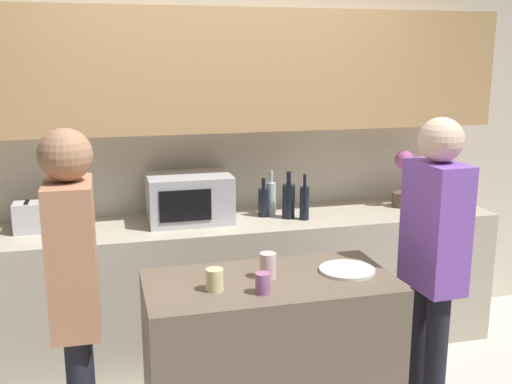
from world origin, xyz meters
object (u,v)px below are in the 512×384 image
at_px(person_center, 433,253).
at_px(toaster, 37,217).
at_px(microwave, 189,198).
at_px(cup_0, 263,283).
at_px(potted_plant, 403,179).
at_px(bottle_2, 289,200).
at_px(bottle_3, 304,202).
at_px(bottle_1, 271,198).
at_px(cup_2, 215,280).
at_px(plate_on_island, 347,270).
at_px(cup_1, 268,266).
at_px(bottle_0, 263,202).
at_px(person_left, 75,288).

bearing_deg(person_center, toaster, 56.39).
relative_size(microwave, cup_0, 5.75).
height_order(potted_plant, cup_0, potted_plant).
relative_size(bottle_2, bottle_3, 1.03).
bearing_deg(bottle_1, cup_2, -115.62).
xyz_separation_m(toaster, plate_on_island, (1.48, -1.20, -0.04)).
height_order(toaster, cup_0, toaster).
bearing_deg(bottle_3, bottle_2, 144.34).
distance_m(microwave, toaster, 0.92).
distance_m(microwave, bottle_1, 0.55).
distance_m(bottle_1, cup_0, 1.45).
height_order(cup_1, cup_2, cup_1).
xyz_separation_m(bottle_1, plate_on_island, (0.02, -1.23, -0.07)).
xyz_separation_m(bottle_2, person_center, (0.40, -1.08, -0.03)).
bearing_deg(bottle_2, cup_1, -112.09).
distance_m(bottle_1, plate_on_island, 1.23).
relative_size(toaster, cup_2, 2.69).
bearing_deg(toaster, cup_0, -52.86).
bearing_deg(person_center, cup_1, 88.52).
xyz_separation_m(plate_on_island, person_center, (0.47, 0.03, 0.04)).
bearing_deg(bottle_2, cup_0, -112.11).
relative_size(bottle_2, cup_2, 3.15).
bearing_deg(cup_2, toaster, 123.29).
distance_m(toaster, potted_plant, 2.40).
bearing_deg(bottle_2, plate_on_island, -93.35).
bearing_deg(cup_0, bottle_2, 67.89).
distance_m(plate_on_island, cup_0, 0.48).
distance_m(microwave, bottle_0, 0.49).
height_order(bottle_0, cup_2, bottle_0).
xyz_separation_m(bottle_3, cup_1, (-0.53, -1.04, -0.01)).
height_order(bottle_1, bottle_2, bottle_2).
distance_m(cup_1, person_left, 0.84).
xyz_separation_m(toaster, bottle_1, (1.46, 0.03, 0.02)).
distance_m(microwave, bottle_2, 0.64).
relative_size(plate_on_island, person_left, 0.16).
distance_m(toaster, person_left, 1.23).
height_order(potted_plant, bottle_0, potted_plant).
xyz_separation_m(cup_0, cup_2, (-0.19, 0.08, 0.00)).
relative_size(cup_1, person_left, 0.07).
xyz_separation_m(microwave, bottle_1, (0.55, 0.03, -0.04)).
height_order(cup_2, person_center, person_center).
xyz_separation_m(bottle_3, cup_2, (-0.79, -1.12, -0.02)).
height_order(potted_plant, cup_2, potted_plant).
xyz_separation_m(bottle_1, bottle_3, (0.17, -0.18, -0.00)).
height_order(bottle_1, cup_0, bottle_1).
distance_m(bottle_2, person_left, 1.71).
relative_size(toaster, person_left, 0.16).
distance_m(bottle_0, bottle_2, 0.17).
relative_size(potted_plant, bottle_3, 1.33).
bearing_deg(person_center, bottle_0, 22.69).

